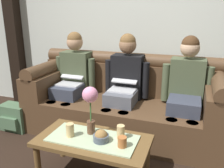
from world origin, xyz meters
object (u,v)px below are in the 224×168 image
Objects in this scene: snack_bowl at (101,137)px; cup_far_center at (121,132)px; cup_near_right at (122,142)px; coffee_table at (93,144)px; flower_vase at (90,101)px; person_right at (186,87)px; backpack_left at (15,117)px; person_middle at (125,81)px; person_left at (73,76)px; couch at (125,103)px; cup_near_left at (70,130)px.

cup_far_center is (0.14, 0.10, 0.02)m from snack_bowl.
cup_far_center is at bearing 112.97° from cup_near_right.
flower_vase is (-0.05, 0.07, 0.37)m from coffee_table.
backpack_left is (-2.04, -0.46, -0.49)m from person_right.
person_right is at bearing 49.76° from flower_vase.
person_middle is 2.77× the size of flower_vase.
person_middle reaches higher than cup_far_center.
cup_near_right reaches higher than backpack_left.
person_left reaches higher than backpack_left.
person_middle reaches higher than cup_near_right.
snack_bowl is at bearing -16.16° from coffee_table.
backpack_left is at bearing -161.12° from person_middle.
couch is 1.01m from snack_bowl.
person_left reaches higher than coffee_table.
person_middle and person_right have the same top height.
couch is 0.97m from coffee_table.
flower_vase is at bearing -53.42° from person_left.
person_right is 2.15m from backpack_left.
person_left is 0.71m from person_middle.
cup_near_left is at bearing -176.87° from snack_bowl.
person_left reaches higher than snack_bowl.
cup_near_right is (0.29, -1.02, -0.20)m from person_middle.
couch reaches higher than backpack_left.
person_left is 10.13× the size of cup_near_left.
snack_bowl is (0.80, -0.99, -0.21)m from person_left.
person_right is 1.18m from flower_vase.
couch is 27.11× the size of cup_near_right.
flower_vase reaches higher than cup_far_center.
person_right is (1.43, 0.00, 0.00)m from person_left.
snack_bowl is at bearing -84.81° from person_middle.
cup_far_center is 0.35× the size of backpack_left.
backpack_left is (-1.33, -0.46, -0.20)m from couch.
person_right is 1.23× the size of coffee_table.
person_middle is at bearing -0.01° from person_left.
coffee_table reaches higher than backpack_left.
couch is 1.42m from backpack_left.
coffee_table is at bearing -90.00° from person_middle.
person_right is 1.19m from snack_bowl.
person_left is 1.00× the size of person_right.
cup_near_left is at bearing -101.07° from person_middle.
person_left reaches higher than couch.
couch is at bearing 90.00° from person_middle.
coffee_table is at bearing -162.68° from cup_far_center.
coffee_table is 0.24m from cup_near_left.
person_left is 10.01× the size of cup_far_center.
cup_near_left is 1.37× the size of cup_near_right.
cup_near_right reaches higher than coffee_table.
cup_far_center is at bearing -75.39° from person_middle.
couch is at bearing 19.05° from backpack_left.
person_left is (-0.71, -0.00, 0.29)m from couch.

